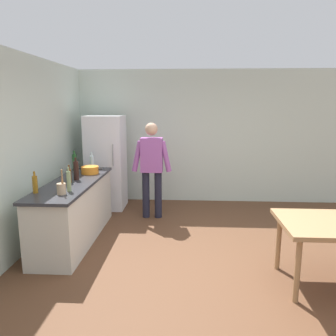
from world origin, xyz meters
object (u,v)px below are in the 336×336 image
bottle_oil_amber (35,184)px  bottle_water_clear (92,162)px  cooking_pot (90,170)px  bottle_vinegar_tall (69,181)px  bottle_wine_dark (76,170)px  utensil_jar (61,188)px  bottle_wine_green (75,162)px  bottle_beer_brown (69,176)px  person (152,164)px  refrigerator (106,162)px

bottle_oil_amber → bottle_water_clear: size_ratio=0.93×
cooking_pot → bottle_water_clear: (-0.06, 0.32, 0.07)m
cooking_pot → bottle_oil_amber: bearing=-106.0°
bottle_vinegar_tall → bottle_wine_dark: 0.66m
utensil_jar → bottle_water_clear: size_ratio=1.07×
bottle_wine_green → bottle_beer_brown: bottle_wine_green is taller
bottle_wine_green → bottle_wine_dark: size_ratio=1.00×
person → utensil_jar: size_ratio=5.31×
utensil_jar → bottle_wine_dark: bottle_wine_dark is taller
bottle_wine_green → cooking_pot: bearing=-35.0°
bottle_wine_dark → bottle_wine_green: bearing=110.6°
cooking_pot → bottle_oil_amber: (-0.35, -1.21, 0.06)m
bottle_oil_amber → person: bearing=52.6°
person → bottle_wine_dark: bearing=-137.5°
bottle_wine_dark → utensil_jar: bearing=-84.3°
cooking_pot → utensil_jar: 1.25m
person → refrigerator: bearing=149.8°
bottle_vinegar_tall → person: bearing=60.3°
utensil_jar → refrigerator: bearing=90.0°
refrigerator → utensil_jar: refrigerator is taller
refrigerator → bottle_wine_green: (-0.34, -0.82, 0.15)m
person → bottle_beer_brown: bearing=-133.1°
utensil_jar → bottle_oil_amber: bearing=173.8°
refrigerator → cooking_pot: refrigerator is taller
bottle_wine_dark → bottle_beer_brown: (-0.04, -0.19, -0.04)m
refrigerator → bottle_oil_amber: 2.29m
utensil_jar → bottle_oil_amber: utensil_jar is taller
refrigerator → bottle_water_clear: refrigerator is taller
cooking_pot → utensil_jar: utensil_jar is taller
person → utensil_jar: 1.99m
bottle_vinegar_tall → bottle_water_clear: bearing=94.3°
person → cooking_pot: (-0.96, -0.49, -0.02)m
bottle_oil_amber → bottle_wine_dark: size_ratio=0.82×
person → utensil_jar: person is taller
bottle_water_clear → bottle_wine_green: bearing=-161.1°
refrigerator → bottle_vinegar_tall: bearing=-88.9°
bottle_oil_amber → bottle_wine_dark: (0.27, 0.76, 0.03)m
bottle_vinegar_tall → bottle_oil_amber: bearing=-164.0°
bottle_beer_brown → cooking_pot: bearing=80.4°
person → bottle_vinegar_tall: 1.83m
bottle_oil_amber → bottle_wine_green: bottle_wine_green is taller
bottle_wine_dark → bottle_oil_amber: bearing=-109.8°
bottle_wine_green → bottle_wine_dark: same height
refrigerator → person: refrigerator is taller
person → bottle_vinegar_tall: person is taller
bottle_vinegar_tall → bottle_water_clear: size_ratio=1.07×
person → bottle_beer_brown: 1.56m
utensil_jar → bottle_water_clear: 1.57m
bottle_oil_amber → bottle_vinegar_tall: 0.41m
refrigerator → bottle_wine_dark: 1.51m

